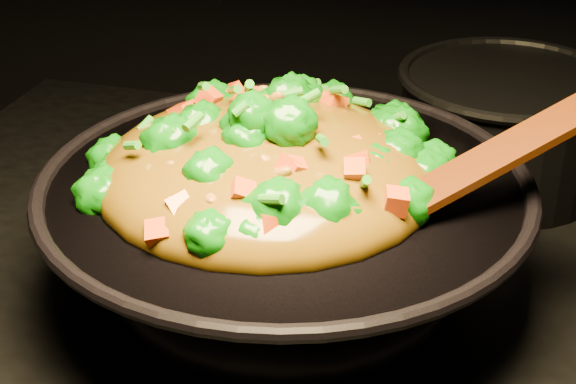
% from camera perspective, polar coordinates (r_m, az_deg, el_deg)
% --- Properties ---
extents(wok, '(0.56, 0.56, 0.12)m').
position_cam_1_polar(wok, '(0.81, -0.19, -3.12)').
color(wok, black).
rests_on(wok, stovetop).
extents(stir_fry, '(0.39, 0.39, 0.11)m').
position_cam_1_polar(stir_fry, '(0.76, -1.39, 4.26)').
color(stir_fry, '#0D6607').
rests_on(stir_fry, wok).
extents(spatula, '(0.23, 0.18, 0.11)m').
position_cam_1_polar(spatula, '(0.75, 13.31, 2.24)').
color(spatula, '#381607').
rests_on(spatula, wok).
extents(back_pot, '(0.26, 0.26, 0.14)m').
position_cam_1_polar(back_pot, '(1.04, 13.74, 4.10)').
color(back_pot, black).
rests_on(back_pot, stovetop).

